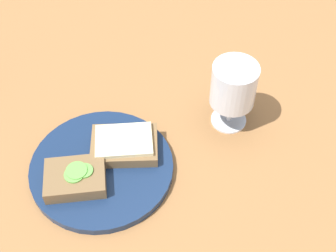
# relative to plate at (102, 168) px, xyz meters

# --- Properties ---
(wooden_table) EXTENTS (1.40, 1.40, 0.03)m
(wooden_table) POSITION_rel_plate_xyz_m (0.11, 0.07, -0.02)
(wooden_table) COLOR #9E6B3D
(wooden_table) RESTS_ON ground
(plate) EXTENTS (0.24, 0.24, 0.01)m
(plate) POSITION_rel_plate_xyz_m (0.00, 0.00, 0.00)
(plate) COLOR navy
(plate) RESTS_ON wooden_table
(sandwich_with_cheese) EXTENTS (0.14, 0.13, 0.03)m
(sandwich_with_cheese) POSITION_rel_plate_xyz_m (0.05, 0.01, 0.02)
(sandwich_with_cheese) COLOR brown
(sandwich_with_cheese) RESTS_ON plate
(sandwich_with_cucumber) EXTENTS (0.12, 0.11, 0.03)m
(sandwich_with_cucumber) POSITION_rel_plate_xyz_m (-0.05, -0.01, 0.02)
(sandwich_with_cucumber) COLOR brown
(sandwich_with_cucumber) RESTS_ON plate
(wine_glass) EXTENTS (0.08, 0.08, 0.13)m
(wine_glass) POSITION_rel_plate_xyz_m (0.24, -0.03, 0.08)
(wine_glass) COLOR white
(wine_glass) RESTS_ON wooden_table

